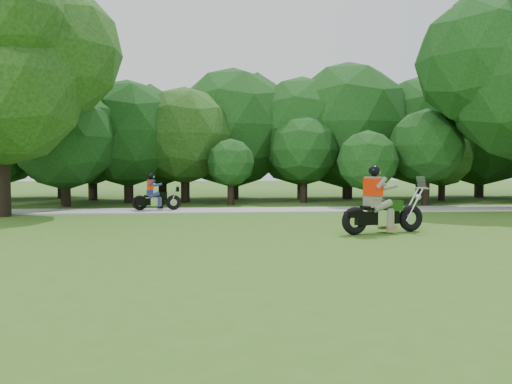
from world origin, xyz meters
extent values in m
plane|color=#37651D|center=(0.00, 0.00, 0.00)|extent=(100.00, 100.00, 0.00)
cube|color=gray|center=(0.00, 8.00, 0.03)|extent=(60.00, 2.20, 0.06)
cylinder|color=black|center=(-4.17, 13.22, 0.90)|extent=(0.45, 0.45, 1.80)
sphere|color=#1C3D11|center=(-4.17, 13.22, 3.41)|extent=(4.94, 4.94, 4.94)
cylinder|color=black|center=(-11.45, 17.14, 0.90)|extent=(0.53, 0.53, 1.80)
sphere|color=#103712|center=(-11.45, 17.14, 3.94)|extent=(6.59, 6.59, 6.59)
cylinder|color=black|center=(4.26, 9.73, 0.60)|extent=(0.34, 0.34, 1.19)
sphere|color=#103712|center=(4.26, 9.73, 2.10)|extent=(2.78, 2.78, 2.78)
cylinder|color=black|center=(2.19, 15.10, 0.90)|extent=(0.50, 0.50, 1.80)
sphere|color=#103712|center=(2.19, 15.10, 3.78)|extent=(6.08, 6.08, 6.08)
cylinder|color=black|center=(1.84, 12.56, 0.76)|extent=(0.37, 0.37, 1.52)
sphere|color=#103712|center=(1.84, 12.56, 2.65)|extent=(3.48, 3.48, 3.48)
cylinder|color=black|center=(4.80, 15.10, 0.90)|extent=(0.55, 0.55, 1.80)
sphere|color=#103712|center=(4.80, 15.10, 4.11)|extent=(7.10, 7.10, 7.10)
cylinder|color=black|center=(-7.01, 13.15, 0.87)|extent=(0.47, 0.47, 1.74)
sphere|color=#103712|center=(-7.01, 13.15, 3.49)|extent=(5.38, 5.38, 5.38)
cylinder|color=black|center=(9.43, 13.21, 0.65)|extent=(0.36, 0.36, 1.30)
sphere|color=#1C3D11|center=(9.43, 13.21, 2.31)|extent=(3.12, 3.12, 3.12)
cylinder|color=black|center=(-5.51, 15.14, 0.83)|extent=(0.45, 0.45, 1.66)
sphere|color=#103712|center=(-5.51, 15.14, 3.27)|extent=(4.96, 4.96, 4.96)
cylinder|color=black|center=(9.12, 15.31, 0.90)|extent=(0.51, 0.51, 1.80)
sphere|color=#103712|center=(9.12, 15.31, 3.85)|extent=(6.29, 6.29, 6.29)
cylinder|color=black|center=(-1.59, 15.55, 0.90)|extent=(0.53, 0.53, 1.80)
sphere|color=#103712|center=(-1.59, 15.55, 3.98)|extent=(6.70, 6.70, 6.70)
cylinder|color=black|center=(-9.48, 10.97, 0.79)|extent=(0.44, 0.44, 1.58)
sphere|color=#103712|center=(-9.48, 10.97, 3.12)|extent=(4.75, 4.75, 4.75)
cylinder|color=black|center=(7.32, 10.44, 0.82)|extent=(0.38, 0.38, 1.64)
sphere|color=#103712|center=(7.32, 10.44, 2.80)|extent=(3.54, 3.54, 3.54)
cylinder|color=black|center=(-9.27, 15.24, 0.90)|extent=(0.48, 0.48, 1.80)
sphere|color=#103712|center=(-9.27, 15.24, 3.61)|extent=(5.56, 5.56, 5.56)
cylinder|color=black|center=(-1.92, 11.15, 0.63)|extent=(0.31, 0.31, 1.26)
sphere|color=#103712|center=(-1.92, 11.15, 2.01)|extent=(2.29, 2.29, 2.29)
cylinder|color=black|center=(13.03, 15.97, 0.90)|extent=(0.53, 0.53, 1.80)
sphere|color=#103712|center=(13.03, 15.97, 3.91)|extent=(6.50, 6.50, 6.50)
cylinder|color=black|center=(-10.50, 6.50, 2.10)|extent=(0.68, 0.68, 4.20)
sphere|color=#1C3D11|center=(-8.74, 7.30, 6.20)|extent=(5.12, 5.12, 5.12)
sphere|color=#103712|center=(8.82, 8.17, 6.30)|extent=(5.71, 5.71, 5.71)
torus|color=black|center=(1.06, 0.61, 0.38)|extent=(0.79, 0.43, 0.76)
torus|color=black|center=(2.83, 1.14, 0.38)|extent=(0.79, 0.43, 0.76)
cube|color=black|center=(1.74, 0.81, 0.44)|extent=(1.35, 0.63, 0.35)
cube|color=silver|center=(1.91, 0.86, 0.44)|extent=(0.61, 0.50, 0.44)
cube|color=black|center=(2.20, 0.95, 0.76)|extent=(0.64, 0.48, 0.28)
cube|color=black|center=(1.59, 0.76, 0.72)|extent=(0.64, 0.50, 0.11)
cylinder|color=silver|center=(2.88, 1.15, 0.76)|extent=(0.58, 0.22, 0.90)
cylinder|color=silver|center=(3.12, 1.22, 1.23)|extent=(0.24, 0.68, 0.04)
cube|color=#5A5D4B|center=(1.59, 0.76, 0.87)|extent=(0.43, 0.49, 0.26)
cube|color=#5A5D4B|center=(1.61, 0.77, 1.26)|extent=(0.40, 0.52, 0.61)
cube|color=#FB2705|center=(1.61, 0.77, 1.28)|extent=(0.45, 0.57, 0.48)
sphere|color=black|center=(1.65, 0.78, 1.72)|extent=(0.30, 0.30, 0.30)
torus|color=black|center=(-5.70, 7.95, 0.37)|extent=(0.63, 0.24, 0.61)
torus|color=black|center=(-4.36, 8.10, 0.37)|extent=(0.63, 0.24, 0.61)
cube|color=black|center=(-5.19, 8.01, 0.41)|extent=(0.99, 0.31, 0.28)
cube|color=silver|center=(-5.05, 8.02, 0.41)|extent=(0.45, 0.34, 0.35)
cube|color=black|center=(-4.84, 8.04, 0.67)|extent=(0.48, 0.31, 0.23)
cube|color=black|center=(-5.30, 8.00, 0.64)|extent=(0.48, 0.33, 0.09)
cylinder|color=silver|center=(-4.32, 8.10, 0.67)|extent=(0.35, 0.08, 0.78)
cylinder|color=silver|center=(-4.17, 8.12, 1.05)|extent=(0.09, 0.56, 0.03)
cube|color=black|center=(-5.64, 7.77, 0.41)|extent=(0.38, 0.14, 0.30)
cube|color=black|center=(-5.68, 8.15, 0.41)|extent=(0.38, 0.14, 0.30)
cube|color=navy|center=(-5.30, 8.00, 0.76)|extent=(0.30, 0.36, 0.21)
cube|color=navy|center=(-5.28, 8.00, 1.07)|extent=(0.26, 0.39, 0.49)
cube|color=#FB2705|center=(-5.28, 8.00, 1.09)|extent=(0.29, 0.43, 0.38)
sphere|color=black|center=(-5.25, 8.00, 1.44)|extent=(0.24, 0.24, 0.24)
camera|label=1|loc=(-2.70, -12.46, 1.86)|focal=35.00mm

